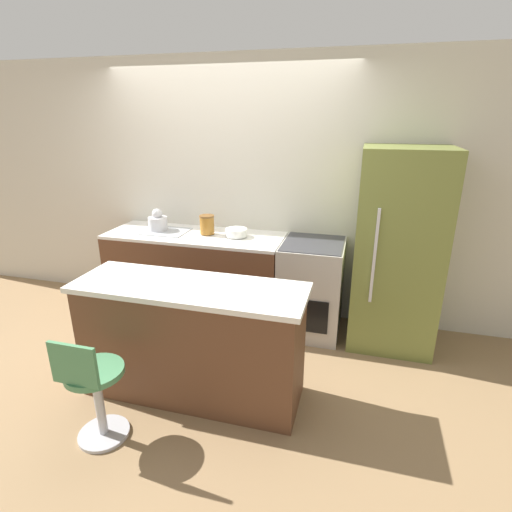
{
  "coord_description": "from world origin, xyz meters",
  "views": [
    {
      "loc": [
        1.35,
        -3.22,
        2.05
      ],
      "look_at": [
        0.54,
        -0.25,
        0.95
      ],
      "focal_mm": 28.0,
      "sensor_mm": 36.0,
      "label": 1
    }
  ],
  "objects_px": {
    "kettle": "(158,222)",
    "stool_chair": "(94,390)",
    "refrigerator": "(397,251)",
    "mixing_bowl": "(236,232)",
    "oven_range": "(311,288)"
  },
  "relations": [
    {
      "from": "mixing_bowl",
      "to": "refrigerator",
      "type": "bearing_deg",
      "value": -0.97
    },
    {
      "from": "mixing_bowl",
      "to": "oven_range",
      "type": "bearing_deg",
      "value": -1.75
    },
    {
      "from": "oven_range",
      "to": "mixing_bowl",
      "type": "distance_m",
      "value": 0.91
    },
    {
      "from": "refrigerator",
      "to": "stool_chair",
      "type": "relative_size",
      "value": 2.25
    },
    {
      "from": "mixing_bowl",
      "to": "stool_chair",
      "type": "bearing_deg",
      "value": -101.54
    },
    {
      "from": "kettle",
      "to": "stool_chair",
      "type": "bearing_deg",
      "value": -75.29
    },
    {
      "from": "oven_range",
      "to": "kettle",
      "type": "relative_size",
      "value": 4.1
    },
    {
      "from": "stool_chair",
      "to": "mixing_bowl",
      "type": "height_order",
      "value": "mixing_bowl"
    },
    {
      "from": "refrigerator",
      "to": "mixing_bowl",
      "type": "distance_m",
      "value": 1.51
    },
    {
      "from": "stool_chair",
      "to": "refrigerator",
      "type": "bearing_deg",
      "value": 43.72
    },
    {
      "from": "refrigerator",
      "to": "kettle",
      "type": "xyz_separation_m",
      "value": [
        -2.37,
        0.03,
        0.1
      ]
    },
    {
      "from": "refrigerator",
      "to": "stool_chair",
      "type": "distance_m",
      "value": 2.66
    },
    {
      "from": "refrigerator",
      "to": "kettle",
      "type": "height_order",
      "value": "refrigerator"
    },
    {
      "from": "refrigerator",
      "to": "kettle",
      "type": "relative_size",
      "value": 8.09
    },
    {
      "from": "refrigerator",
      "to": "kettle",
      "type": "bearing_deg",
      "value": 179.38
    }
  ]
}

